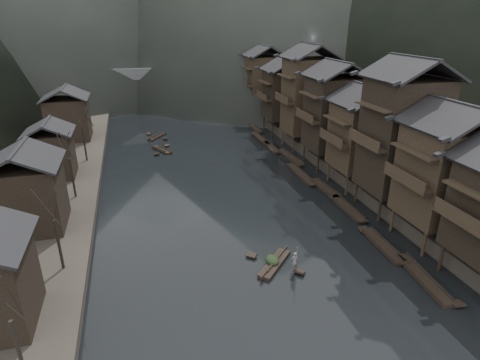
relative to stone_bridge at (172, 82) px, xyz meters
name	(u,v)px	position (x,y,z in m)	size (l,w,h in m)	color
water	(263,259)	(0.00, -72.00, -5.11)	(300.00, 300.00, 0.00)	black
right_bank	(366,121)	(35.00, -32.00, -4.21)	(40.00, 200.00, 1.80)	#2D2823
stilt_houses	(339,105)	(17.28, -52.22, 4.02)	(9.00, 67.60, 16.92)	black
left_houses	(44,151)	(-20.50, -51.88, 0.55)	(8.10, 53.20, 8.73)	black
bare_trees	(67,167)	(-17.00, -59.83, 1.08)	(3.59, 42.28, 7.19)	black
moored_sampans	(303,172)	(11.96, -53.44, -4.91)	(2.73, 57.08, 0.47)	black
midriver_boats	(159,142)	(-6.13, -33.86, -4.91)	(3.71, 13.01, 0.44)	black
stone_bridge	(172,82)	(0.00, 0.00, 0.00)	(40.00, 6.00, 9.00)	#4C4C4F
hero_sampan	(275,263)	(0.71, -73.21, -4.91)	(4.30, 4.54, 0.44)	black
cargo_heap	(272,257)	(0.55, -73.03, -4.32)	(1.18, 1.54, 0.71)	black
boatman	(295,259)	(1.99, -74.59, -3.79)	(0.64, 0.42, 1.75)	slate
bamboo_pole	(299,232)	(2.19, -74.59, -1.20)	(0.06, 0.06, 3.85)	#8C7A51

